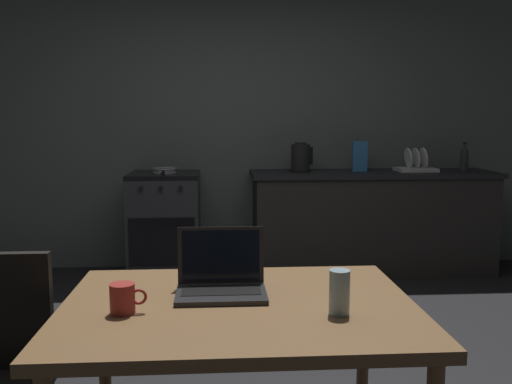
# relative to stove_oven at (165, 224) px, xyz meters

# --- Properties ---
(ground_plane) EXTENTS (12.00, 12.00, 0.00)m
(ground_plane) POSITION_rel_stove_oven_xyz_m (0.59, -2.06, -0.45)
(ground_plane) COLOR black
(back_wall) EXTENTS (6.40, 0.10, 2.74)m
(back_wall) POSITION_rel_stove_oven_xyz_m (0.89, 0.35, 0.92)
(back_wall) COLOR #555E5A
(back_wall) RESTS_ON ground_plane
(kitchen_counter) EXTENTS (2.16, 0.64, 0.91)m
(kitchen_counter) POSITION_rel_stove_oven_xyz_m (1.84, 0.00, 0.00)
(kitchen_counter) COLOR #282623
(kitchen_counter) RESTS_ON ground_plane
(stove_oven) EXTENTS (0.60, 0.62, 0.91)m
(stove_oven) POSITION_rel_stove_oven_xyz_m (0.00, 0.00, 0.00)
(stove_oven) COLOR #2D2D30
(stove_oven) RESTS_ON ground_plane
(dining_table) EXTENTS (1.21, 0.90, 0.74)m
(dining_table) POSITION_rel_stove_oven_xyz_m (0.54, -2.99, 0.22)
(dining_table) COLOR brown
(dining_table) RESTS_ON ground_plane
(laptop) EXTENTS (0.32, 0.24, 0.23)m
(laptop) POSITION_rel_stove_oven_xyz_m (0.48, -2.89, 0.33)
(laptop) COLOR #232326
(laptop) RESTS_ON dining_table
(electric_kettle) EXTENTS (0.20, 0.18, 0.26)m
(electric_kettle) POSITION_rel_stove_oven_xyz_m (1.19, 0.00, 0.58)
(electric_kettle) COLOR black
(electric_kettle) RESTS_ON kitchen_counter
(bottle) EXTENTS (0.07, 0.07, 0.26)m
(bottle) POSITION_rel_stove_oven_xyz_m (2.64, -0.05, 0.57)
(bottle) COLOR #2D2D33
(bottle) RESTS_ON kitchen_counter
(frying_pan) EXTENTS (0.22, 0.39, 0.05)m
(frying_pan) POSITION_rel_stove_oven_xyz_m (0.01, -0.03, 0.48)
(frying_pan) COLOR gray
(frying_pan) RESTS_ON stove_oven
(coffee_mug) EXTENTS (0.12, 0.08, 0.10)m
(coffee_mug) POSITION_rel_stove_oven_xyz_m (0.16, -3.07, 0.34)
(coffee_mug) COLOR #9E2D28
(coffee_mug) RESTS_ON dining_table
(drinking_glass) EXTENTS (0.07, 0.07, 0.15)m
(drinking_glass) POSITION_rel_stove_oven_xyz_m (0.86, -3.13, 0.36)
(drinking_glass) COLOR #99B7C6
(drinking_glass) RESTS_ON dining_table
(cereal_box) EXTENTS (0.13, 0.05, 0.27)m
(cereal_box) POSITION_rel_stove_oven_xyz_m (1.72, 0.02, 0.59)
(cereal_box) COLOR #3372B2
(cereal_box) RESTS_ON kitchen_counter
(dish_rack) EXTENTS (0.34, 0.26, 0.21)m
(dish_rack) POSITION_rel_stove_oven_xyz_m (2.23, 0.00, 0.50)
(dish_rack) COLOR silver
(dish_rack) RESTS_ON kitchen_counter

